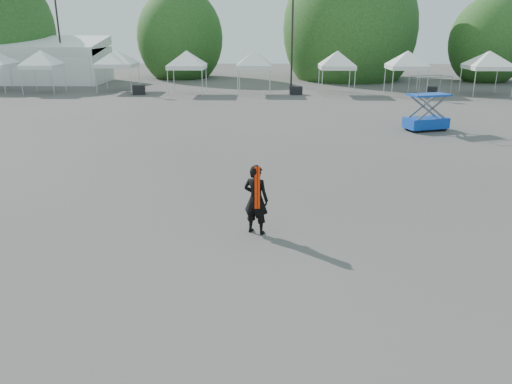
{
  "coord_description": "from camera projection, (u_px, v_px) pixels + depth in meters",
  "views": [
    {
      "loc": [
        0.78,
        -12.96,
        5.2
      ],
      "look_at": [
        0.55,
        -1.33,
        1.3
      ],
      "focal_mm": 35.0,
      "sensor_mm": 36.0,
      "label": 1
    }
  ],
  "objects": [
    {
      "name": "tent_d",
      "position": [
        186.0,
        54.0,
        38.82
      ],
      "size": [
        4.03,
        4.03,
        3.88
      ],
      "color": "silver",
      "rests_on": "ground"
    },
    {
      "name": "man",
      "position": [
        256.0,
        199.0,
        12.87
      ],
      "size": [
        0.8,
        0.68,
        1.86
      ],
      "rotation": [
        0.0,
        0.0,
        2.71
      ],
      "color": "black",
      "rests_on": "ground"
    },
    {
      "name": "tree_mid_e",
      "position": [
        350.0,
        29.0,
        49.22
      ],
      "size": [
        5.12,
        5.12,
        7.79
      ],
      "color": "#382314",
      "rests_on": "ground"
    },
    {
      "name": "tree_mid_w",
      "position": [
        180.0,
        38.0,
        50.77
      ],
      "size": [
        4.16,
        4.16,
        6.33
      ],
      "color": "#382314",
      "rests_on": "ground"
    },
    {
      "name": "tent_h",
      "position": [
        490.0,
        54.0,
        38.32
      ],
      "size": [
        4.36,
        4.36,
        3.88
      ],
      "color": "silver",
      "rests_on": "ground"
    },
    {
      "name": "crate_west",
      "position": [
        139.0,
        90.0,
        39.18
      ],
      "size": [
        1.02,
        0.85,
        0.72
      ],
      "primitive_type": "cube",
      "rotation": [
        0.0,
        0.0,
        0.16
      ],
      "color": "black",
      "rests_on": "ground"
    },
    {
      "name": "light_pole_west",
      "position": [
        57.0,
        18.0,
        44.69
      ],
      "size": [
        0.6,
        0.25,
        10.3
      ],
      "color": "black",
      "rests_on": "ground"
    },
    {
      "name": "scissor_lift",
      "position": [
        428.0,
        103.0,
        25.46
      ],
      "size": [
        2.37,
        1.69,
        2.77
      ],
      "rotation": [
        0.0,
        0.0,
        0.32
      ],
      "color": "#0D39A9",
      "rests_on": "ground"
    },
    {
      "name": "ground",
      "position": [
        237.0,
        221.0,
        13.96
      ],
      "size": [
        120.0,
        120.0,
        0.0
      ],
      "primitive_type": "plane",
      "color": "#474442",
      "rests_on": "ground"
    },
    {
      "name": "crate_east",
      "position": [
        432.0,
        91.0,
        39.11
      ],
      "size": [
        0.93,
        0.8,
        0.62
      ],
      "primitive_type": "cube",
      "rotation": [
        0.0,
        0.0,
        -0.25
      ],
      "color": "black",
      "rests_on": "ground"
    },
    {
      "name": "crate_mid",
      "position": [
        296.0,
        90.0,
        39.16
      ],
      "size": [
        1.01,
        0.9,
        0.66
      ],
      "primitive_type": "cube",
      "rotation": [
        0.0,
        0.0,
        0.33
      ],
      "color": "black",
      "rests_on": "ground"
    },
    {
      "name": "tent_b",
      "position": [
        40.0,
        54.0,
        39.39
      ],
      "size": [
        3.79,
        3.79,
        3.88
      ],
      "color": "silver",
      "rests_on": "ground"
    },
    {
      "name": "tent_c",
      "position": [
        116.0,
        53.0,
        40.56
      ],
      "size": [
        4.24,
        4.24,
        3.88
      ],
      "color": "silver",
      "rests_on": "ground"
    },
    {
      "name": "tree_far_e",
      "position": [
        489.0,
        42.0,
        47.46
      ],
      "size": [
        3.84,
        3.84,
        5.84
      ],
      "color": "#382314",
      "rests_on": "ground"
    },
    {
      "name": "tent_f",
      "position": [
        338.0,
        54.0,
        38.55
      ],
      "size": [
        3.78,
        3.78,
        3.88
      ],
      "color": "silver",
      "rests_on": "ground"
    },
    {
      "name": "tent_e",
      "position": [
        254.0,
        54.0,
        38.94
      ],
      "size": [
        3.81,
        3.81,
        3.88
      ],
      "color": "silver",
      "rests_on": "ground"
    },
    {
      "name": "marquee",
      "position": [
        24.0,
        61.0,
        46.92
      ],
      "size": [
        15.0,
        6.25,
        4.23
      ],
      "color": "white",
      "rests_on": "ground"
    },
    {
      "name": "light_pole_east",
      "position": [
        292.0,
        21.0,
        42.48
      ],
      "size": [
        0.6,
        0.25,
        9.8
      ],
      "color": "black",
      "rests_on": "ground"
    },
    {
      "name": "tent_g",
      "position": [
        408.0,
        54.0,
        38.53
      ],
      "size": [
        4.03,
        4.03,
        3.88
      ],
      "color": "silver",
      "rests_on": "ground"
    }
  ]
}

